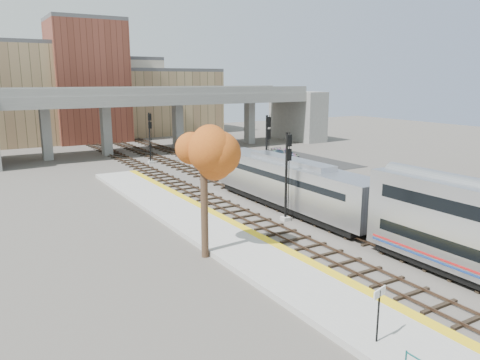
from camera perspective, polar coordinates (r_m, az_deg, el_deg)
ground at (r=32.41m, az=13.74°, el=-7.31°), size 160.00×160.00×0.00m
platform at (r=27.98m, az=2.95°, el=-9.75°), size 4.50×60.00×0.35m
yellow_strip at (r=28.95m, az=6.11°, el=-8.66°), size 0.70×60.00×0.01m
tracks at (r=42.23m, az=2.71°, el=-2.28°), size 10.70×95.00×0.25m
overpass at (r=71.82m, az=-9.17°, el=8.21°), size 54.00×12.00×9.50m
buildings_far at (r=91.07m, az=-16.57°, el=9.99°), size 43.00×21.00×20.60m
parking_lot at (r=62.00m, az=4.82°, el=2.31°), size 14.00×18.00×0.04m
locomotive at (r=38.63m, az=6.07°, el=-0.35°), size 3.02×19.05×4.10m
signal_mast_near at (r=35.31m, az=5.71°, el=0.19°), size 0.60×0.64×6.79m
signal_mast_mid at (r=44.54m, az=3.29°, el=3.22°), size 0.60×0.64×7.33m
signal_mast_far at (r=60.89m, az=-10.91°, el=4.89°), size 0.60×0.64×6.48m
station_sign at (r=19.79m, az=16.58°, el=-14.27°), size 0.88×0.29×2.27m
tree at (r=27.40m, az=-4.47°, el=2.82°), size 3.60×3.60×8.33m
car_a at (r=55.54m, az=4.34°, el=1.78°), size 2.35×3.62×1.15m
car_b at (r=62.26m, az=2.86°, el=2.95°), size 2.51×3.75×1.17m
car_c at (r=63.44m, az=5.59°, el=3.15°), size 2.15×4.68×1.33m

